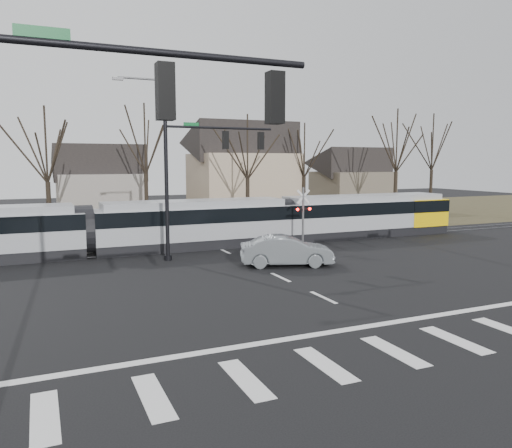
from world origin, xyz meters
name	(u,v)px	position (x,y,z in m)	size (l,w,h in m)	color
ground	(351,310)	(0.00, 0.00, 0.00)	(140.00, 140.00, 0.00)	black
grass_verge	(160,221)	(0.00, 32.00, 0.01)	(140.00, 28.00, 0.01)	#38331E
crosswalk	(426,345)	(0.00, -4.00, 0.01)	(27.00, 2.60, 0.01)	silver
stop_line	(381,324)	(0.00, -1.80, 0.01)	(28.00, 0.35, 0.01)	silver
lane_dashes	(214,246)	(0.00, 16.00, 0.01)	(0.18, 30.00, 0.01)	silver
rail_pair	(215,246)	(0.00, 15.80, 0.03)	(90.00, 1.52, 0.06)	#59595E
tram	(192,222)	(-1.49, 16.00, 1.71)	(41.34, 3.07, 3.13)	gray
sedan	(287,251)	(1.55, 8.39, 0.82)	(5.30, 3.30, 1.65)	slate
signal_pole_near_left	(54,156)	(-10.41, -6.00, 5.70)	(9.28, 0.44, 10.20)	black
signal_pole_far	(193,161)	(-2.41, 12.50, 5.70)	(9.28, 0.44, 10.20)	black
rail_crossing_signal	(303,220)	(5.00, 12.79, 1.89)	(1.08, 0.36, 4.00)	#59595B
tree_row	(198,170)	(2.00, 26.00, 5.00)	(59.20, 7.20, 10.00)	black
house_b	(100,179)	(-5.00, 36.00, 3.97)	(8.64, 7.56, 7.65)	gray
house_c	(243,166)	(9.00, 33.00, 5.23)	(10.80, 8.64, 10.10)	tan
house_d	(352,176)	(24.00, 35.00, 3.97)	(8.64, 7.56, 7.65)	brown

